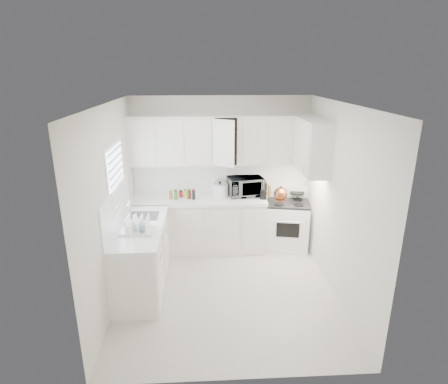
{
  "coord_description": "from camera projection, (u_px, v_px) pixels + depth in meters",
  "views": [
    {
      "loc": [
        -0.3,
        -4.56,
        3.0
      ],
      "look_at": [
        0.0,
        0.7,
        1.25
      ],
      "focal_mm": 29.69,
      "sensor_mm": 36.0,
      "label": 1
    }
  ],
  "objects": [
    {
      "name": "sauce_right_4",
      "position": [
        268.0,
        189.0,
        6.38
      ],
      "size": [
        0.06,
        0.06,
        0.19
      ],
      "primitive_type": "cylinder",
      "color": "#986029",
      "rests_on": "countertop_back"
    },
    {
      "name": "backsplash_left",
      "position": [
        116.0,
        207.0,
        5.0
      ],
      "size": [
        0.02,
        1.6,
        0.55
      ],
      "primitive_type": "cube",
      "color": "white",
      "rests_on": "wall_left"
    },
    {
      "name": "utensil_crock",
      "position": [
        263.0,
        189.0,
        6.1
      ],
      "size": [
        0.14,
        0.14,
        0.34
      ],
      "primitive_type": null,
      "rotation": [
        0.0,
        0.0,
        -0.31
      ],
      "color": "black",
      "rests_on": "countertop_back"
    },
    {
      "name": "sauce_right_1",
      "position": [
        259.0,
        190.0,
        6.31
      ],
      "size": [
        0.06,
        0.06,
        0.19
      ],
      "primitive_type": "cylinder",
      "color": "#C2DA33",
      "rests_on": "countertop_back"
    },
    {
      "name": "floor",
      "position": [
        227.0,
        290.0,
        5.28
      ],
      "size": [
        3.2,
        3.2,
        0.0
      ],
      "primitive_type": "plane",
      "color": "beige",
      "rests_on": "ground"
    },
    {
      "name": "frying_pan",
      "position": [
        297.0,
        192.0,
        6.44
      ],
      "size": [
        0.33,
        0.46,
        0.04
      ],
      "primitive_type": null,
      "rotation": [
        0.0,
        0.0,
        -0.22
      ],
      "color": "black",
      "rests_on": "stove"
    },
    {
      "name": "dish_rack",
      "position": [
        137.0,
        224.0,
        4.87
      ],
      "size": [
        0.44,
        0.34,
        0.24
      ],
      "primitive_type": null,
      "rotation": [
        0.0,
        0.0,
        -0.03
      ],
      "color": "white",
      "rests_on": "countertop_left"
    },
    {
      "name": "ceiling",
      "position": [
        227.0,
        104.0,
        4.46
      ],
      "size": [
        3.2,
        3.2,
        0.0
      ],
      "primitive_type": "plane",
      "rotation": [
        3.14,
        0.0,
        0.0
      ],
      "color": "white",
      "rests_on": "ground"
    },
    {
      "name": "stove",
      "position": [
        288.0,
        219.0,
        6.41
      ],
      "size": [
        0.8,
        0.7,
        1.08
      ],
      "primitive_type": null,
      "rotation": [
        0.0,
        0.0,
        -0.19
      ],
      "color": "white",
      "rests_on": "floor"
    },
    {
      "name": "lower_cabinets_back",
      "position": [
        199.0,
        226.0,
        6.35
      ],
      "size": [
        2.22,
        0.6,
        0.9
      ],
      "primitive_type": null,
      "color": "silver",
      "rests_on": "floor"
    },
    {
      "name": "window_blinds",
      "position": [
        117.0,
        181.0,
        5.04
      ],
      "size": [
        0.06,
        0.96,
        1.06
      ],
      "primitive_type": null,
      "color": "white",
      "rests_on": "wall_left"
    },
    {
      "name": "spice_left_1",
      "position": [
        176.0,
        194.0,
        6.18
      ],
      "size": [
        0.06,
        0.06,
        0.13
      ],
      "primitive_type": "cylinder",
      "color": "#347727",
      "rests_on": "countertop_back"
    },
    {
      "name": "wall_front",
      "position": [
        238.0,
        266.0,
        3.35
      ],
      "size": [
        3.0,
        0.0,
        3.0
      ],
      "primitive_type": "plane",
      "rotation": [
        -1.57,
        0.0,
        0.0
      ],
      "color": "silver",
      "rests_on": "ground"
    },
    {
      "name": "lower_cabinets_left",
      "position": [
        142.0,
        258.0,
        5.26
      ],
      "size": [
        0.6,
        1.6,
        0.9
      ],
      "primitive_type": null,
      "color": "silver",
      "rests_on": "floor"
    },
    {
      "name": "wall_back",
      "position": [
        221.0,
        173.0,
        6.39
      ],
      "size": [
        3.0,
        0.0,
        3.0
      ],
      "primitive_type": "plane",
      "rotation": [
        1.57,
        0.0,
        0.0
      ],
      "color": "silver",
      "rests_on": "ground"
    },
    {
      "name": "spice_left_0",
      "position": [
        172.0,
        193.0,
        6.26
      ],
      "size": [
        0.06,
        0.06,
        0.13
      ],
      "primitive_type": "cylinder",
      "color": "#986029",
      "rests_on": "countertop_back"
    },
    {
      "name": "backsplash_back",
      "position": [
        221.0,
        177.0,
        6.4
      ],
      "size": [
        2.98,
        0.02,
        0.55
      ],
      "primitive_type": "cube",
      "color": "white",
      "rests_on": "wall_back"
    },
    {
      "name": "upper_cabinets_right",
      "position": [
        311.0,
        172.0,
        5.66
      ],
      "size": [
        0.33,
        0.9,
        0.8
      ],
      "primitive_type": null,
      "color": "silver",
      "rests_on": "wall_right"
    },
    {
      "name": "tea_kettle",
      "position": [
        281.0,
        193.0,
        6.08
      ],
      "size": [
        0.35,
        0.33,
        0.26
      ],
      "primitive_type": null,
      "rotation": [
        0.0,
        0.0,
        0.42
      ],
      "color": "brown",
      "rests_on": "stove"
    },
    {
      "name": "wall_right",
      "position": [
        339.0,
        203.0,
        4.95
      ],
      "size": [
        0.0,
        3.2,
        3.2
      ],
      "primitive_type": "plane",
      "rotation": [
        1.57,
        0.0,
        -1.57
      ],
      "color": "silver",
      "rests_on": "ground"
    },
    {
      "name": "spice_left_3",
      "position": [
        185.0,
        194.0,
        6.19
      ],
      "size": [
        0.06,
        0.06,
        0.13
      ],
      "primitive_type": "cylinder",
      "color": "#C2DA33",
      "rests_on": "countertop_back"
    },
    {
      "name": "sauce_right_0",
      "position": [
        255.0,
        189.0,
        6.36
      ],
      "size": [
        0.06,
        0.06,
        0.19
      ],
      "primitive_type": "cylinder",
      "color": "red",
      "rests_on": "countertop_back"
    },
    {
      "name": "spice_left_4",
      "position": [
        189.0,
        192.0,
        6.28
      ],
      "size": [
        0.06,
        0.06,
        0.13
      ],
      "primitive_type": "cylinder",
      "color": "#532617",
      "rests_on": "countertop_back"
    },
    {
      "name": "upper_cabinets_back",
      "position": [
        222.0,
        164.0,
        6.17
      ],
      "size": [
        3.0,
        0.33,
        0.8
      ],
      "primitive_type": null,
      "color": "silver",
      "rests_on": "wall_back"
    },
    {
      "name": "countertop_back",
      "position": [
        199.0,
        200.0,
        6.19
      ],
      "size": [
        2.24,
        0.64,
        0.05
      ],
      "primitive_type": "cube",
      "color": "white",
      "rests_on": "lower_cabinets_back"
    },
    {
      "name": "microwave",
      "position": [
        245.0,
        184.0,
        6.28
      ],
      "size": [
        0.62,
        0.42,
        0.39
      ],
      "primitive_type": "imported",
      "rotation": [
        0.0,
        0.0,
        0.19
      ],
      "color": "gray",
      "rests_on": "countertop_back"
    },
    {
      "name": "rice_cooker",
      "position": [
        220.0,
        189.0,
        6.24
      ],
      "size": [
        0.34,
        0.34,
        0.26
      ],
      "primitive_type": null,
      "rotation": [
        0.0,
        0.0,
        0.34
      ],
      "color": "white",
      "rests_on": "countertop_back"
    },
    {
      "name": "paper_towel",
      "position": [
        215.0,
        186.0,
        6.37
      ],
      "size": [
        0.12,
        0.12,
        0.27
      ],
      "primitive_type": "cylinder",
      "color": "white",
      "rests_on": "countertop_back"
    },
    {
      "name": "countertop_left",
      "position": [
        140.0,
        227.0,
        5.11
      ],
      "size": [
        0.64,
        1.62,
        0.05
      ],
      "primitive_type": "cube",
      "color": "white",
      "rests_on": "lower_cabinets_left"
    },
    {
      "name": "wall_left",
      "position": [
        112.0,
        207.0,
        4.79
      ],
      "size": [
        0.0,
        3.2,
        3.2
      ],
      "primitive_type": "plane",
      "rotation": [
        1.57,
        0.0,
        1.57
      ],
      "color": "silver",
      "rests_on": "ground"
    },
    {
      "name": "spice_left_2",
      "position": [
        180.0,
        193.0,
        6.27
      ],
      "size": [
        0.06,
        0.06,
        0.13
      ],
      "primitive_type": "cylinder",
      "color": "red",
      "rests_on": "countertop_back"
    },
    {
      "name": "sauce_right_2",
      "position": [
        261.0,
        189.0,
        6.37
      ],
      "size": [
        0.06,
        0.06,
        0.19
      ],
      "primitive_type": "cylinder",
      "color": "#532617",
      "rests_on": "countertop_back"
    },
    {
      "name": "spice_left_5",
      "position": [
        194.0,
        194.0,
        6.19
      ],
      "size": [
        0.06,
        0.06,
        0.13
      ],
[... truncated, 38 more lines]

